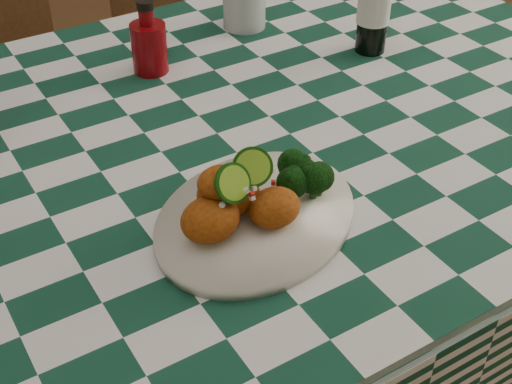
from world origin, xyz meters
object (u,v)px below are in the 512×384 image
ketchup_bottle (148,37)px  wooden_chair_right (203,85)px  plate (256,218)px  wooden_chair_left (6,139)px  dining_table (224,299)px  fried_chicken_pile (243,190)px

ketchup_bottle → wooden_chair_right: bearing=53.8°
plate → wooden_chair_left: bearing=99.7°
plate → wooden_chair_right: size_ratio=0.38×
dining_table → wooden_chair_right: bearing=64.6°
plate → ketchup_bottle: ketchup_bottle is taller
plate → wooden_chair_right: wooden_chair_right is taller
plate → fried_chicken_pile: 0.06m
dining_table → ketchup_bottle: ketchup_bottle is taller
dining_table → plate: (-0.07, -0.23, 0.40)m
dining_table → wooden_chair_left: 0.73m
dining_table → plate: size_ratio=5.15×
dining_table → fried_chicken_pile: size_ratio=10.84×
dining_table → ketchup_bottle: (0.00, 0.26, 0.46)m
plate → wooden_chair_right: bearing=66.7°
fried_chicken_pile → plate: bearing=0.0°
dining_table → wooden_chair_right: size_ratio=1.94×
dining_table → fried_chicken_pile: 0.52m
wooden_chair_left → fried_chicken_pile: bearing=-81.4°
plate → fried_chicken_pile: bearing=180.0°
dining_table → plate: 0.47m
wooden_chair_right → ketchup_bottle: bearing=-118.2°
fried_chicken_pile → ketchup_bottle: size_ratio=1.10×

